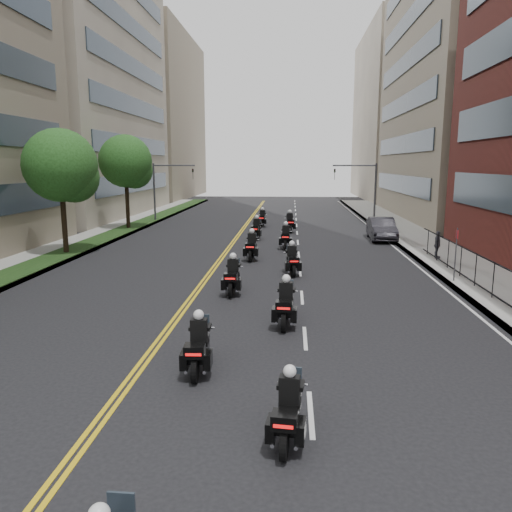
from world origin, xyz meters
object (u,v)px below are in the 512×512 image
(motorcycle_3, at_px, (286,306))
(motorcycle_5, at_px, (292,261))
(motorcycle_7, at_px, (286,238))
(motorcycle_10, at_px, (262,219))
(motorcycle_8, at_px, (256,230))
(motorcycle_1, at_px, (289,412))
(pedestrian_c, at_px, (437,245))
(motorcycle_9, at_px, (290,223))
(motorcycle_6, at_px, (252,247))
(parked_sedan, at_px, (382,229))
(motorcycle_4, at_px, (233,278))
(motorcycle_2, at_px, (199,348))

(motorcycle_3, relative_size, motorcycle_5, 1.04)
(motorcycle_7, xyz_separation_m, motorcycle_10, (-2.24, 11.58, -0.03))
(motorcycle_3, xyz_separation_m, motorcycle_8, (-2.41, 19.90, 0.01))
(motorcycle_1, bearing_deg, pedestrian_c, 73.06)
(pedestrian_c, bearing_deg, motorcycle_9, 63.29)
(motorcycle_6, bearing_deg, parked_sedan, 44.09)
(motorcycle_5, relative_size, motorcycle_10, 1.01)
(motorcycle_4, bearing_deg, motorcycle_2, -89.71)
(motorcycle_2, xyz_separation_m, motorcycle_8, (-0.11, 24.04, 0.04))
(motorcycle_4, bearing_deg, motorcycle_10, 90.22)
(parked_sedan, bearing_deg, motorcycle_3, -106.82)
(parked_sedan, bearing_deg, motorcycle_6, -135.12)
(motorcycle_5, bearing_deg, motorcycle_9, 84.43)
(motorcycle_6, height_order, motorcycle_10, motorcycle_6)
(parked_sedan, distance_m, pedestrian_c, 8.16)
(motorcycle_1, relative_size, motorcycle_2, 0.93)
(motorcycle_4, relative_size, motorcycle_8, 0.98)
(motorcycle_1, distance_m, motorcycle_2, 4.12)
(motorcycle_8, distance_m, motorcycle_10, 7.81)
(motorcycle_1, xyz_separation_m, motorcycle_7, (-0.35, 23.57, 0.08))
(motorcycle_1, distance_m, pedestrian_c, 21.62)
(parked_sedan, bearing_deg, motorcycle_2, -108.72)
(motorcycle_4, distance_m, motorcycle_9, 20.13)
(motorcycle_8, bearing_deg, motorcycle_2, -84.75)
(motorcycle_1, bearing_deg, parked_sedan, 82.68)
(motorcycle_6, distance_m, motorcycle_7, 4.59)
(motorcycle_8, bearing_deg, pedestrian_c, -29.00)
(motorcycle_10, bearing_deg, motorcycle_5, -80.13)
(motorcycle_5, xyz_separation_m, parked_sedan, (6.63, 12.22, 0.14))
(motorcycle_3, bearing_deg, pedestrian_c, 58.56)
(motorcycle_1, relative_size, motorcycle_7, 0.89)
(motorcycle_1, relative_size, motorcycle_3, 0.89)
(motorcycle_4, xyz_separation_m, motorcycle_9, (2.39, 19.98, 0.02))
(motorcycle_8, bearing_deg, motorcycle_1, -79.65)
(motorcycle_3, distance_m, motorcycle_4, 4.79)
(motorcycle_3, relative_size, motorcycle_9, 0.98)
(motorcycle_1, xyz_separation_m, motorcycle_3, (-0.15, 7.44, 0.08))
(motorcycle_2, bearing_deg, motorcycle_1, -55.98)
(motorcycle_3, height_order, motorcycle_10, motorcycle_3)
(parked_sedan, bearing_deg, motorcycle_9, 152.85)
(motorcycle_2, xyz_separation_m, motorcycle_5, (2.53, 12.31, 0.01))
(motorcycle_3, relative_size, motorcycle_8, 0.99)
(motorcycle_9, distance_m, motorcycle_10, 4.34)
(motorcycle_6, relative_size, motorcycle_8, 1.01)
(motorcycle_7, bearing_deg, motorcycle_3, -88.42)
(motorcycle_2, relative_size, motorcycle_9, 0.93)
(motorcycle_1, distance_m, motorcycle_6, 19.54)
(motorcycle_3, relative_size, motorcycle_6, 0.97)
(motorcycle_4, height_order, pedestrian_c, motorcycle_4)
(motorcycle_5, bearing_deg, motorcycle_8, 96.46)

